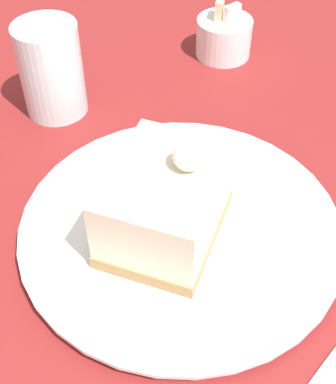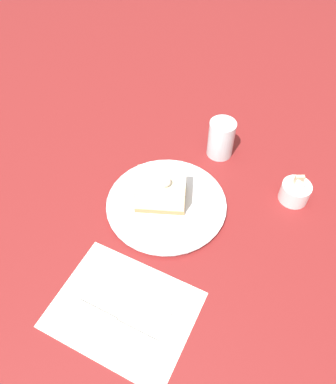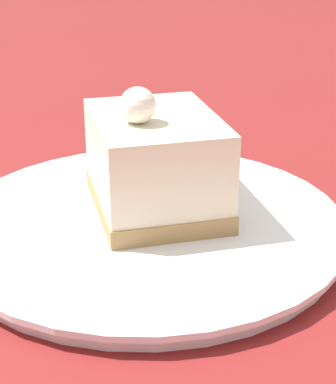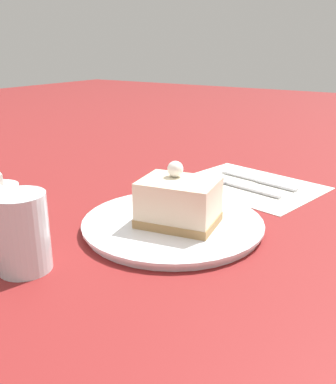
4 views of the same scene
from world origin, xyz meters
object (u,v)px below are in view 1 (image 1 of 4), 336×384
Objects in this scene: plate at (181,227)px; cake_slice at (164,205)px; drinking_glass at (51,70)px; sugar_bowl at (224,36)px.

cake_slice is (-0.01, -0.02, 0.04)m from plate.
cake_slice is 1.26× the size of drinking_glass.
cake_slice reaches higher than sugar_bowl.
cake_slice reaches higher than drinking_glass.
plate is at bearing -70.50° from sugar_bowl.
cake_slice is at bearing -72.64° from sugar_bowl.
plate is 0.28m from sugar_bowl.
cake_slice is at bearing -110.94° from plate.
cake_slice reaches higher than plate.
sugar_bowl is at bearing 109.50° from plate.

